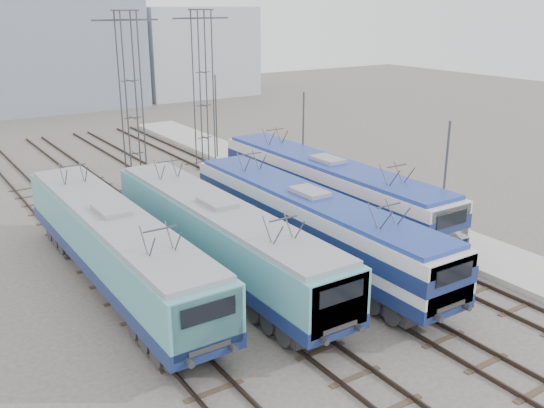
{
  "coord_description": "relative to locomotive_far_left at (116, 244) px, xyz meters",
  "views": [
    {
      "loc": [
        -14.69,
        -17.55,
        12.41
      ],
      "look_at": [
        1.52,
        7.0,
        2.65
      ],
      "focal_mm": 40.0,
      "sensor_mm": 36.0,
      "label": 1
    }
  ],
  "objects": [
    {
      "name": "ground",
      "position": [
        6.75,
        -7.09,
        -2.26
      ],
      "size": [
        160.0,
        160.0,
        0.0
      ],
      "primitive_type": "plane",
      "color": "#514C47"
    },
    {
      "name": "platform",
      "position": [
        16.95,
        0.91,
        -2.11
      ],
      "size": [
        4.0,
        70.0,
        0.3
      ],
      "primitive_type": "cube",
      "color": "#9E9E99",
      "rests_on": "ground"
    },
    {
      "name": "locomotive_far_left",
      "position": [
        0.0,
        0.0,
        0.0
      ],
      "size": [
        2.88,
        18.18,
        3.42
      ],
      "color": "navy",
      "rests_on": "ground"
    },
    {
      "name": "locomotive_center_left",
      "position": [
        4.5,
        -1.46,
        -0.04
      ],
      "size": [
        2.83,
        17.86,
        3.36
      ],
      "color": "navy",
      "rests_on": "ground"
    },
    {
      "name": "locomotive_center_right",
      "position": [
        9.0,
        -2.48,
        0.03
      ],
      "size": [
        2.84,
        17.94,
        3.37
      ],
      "color": "navy",
      "rests_on": "ground"
    },
    {
      "name": "locomotive_far_right",
      "position": [
        13.5,
        1.78,
        0.08
      ],
      "size": [
        2.91,
        18.43,
        3.46
      ],
      "color": "navy",
      "rests_on": "ground"
    },
    {
      "name": "catenary_tower_west",
      "position": [
        6.75,
        14.91,
        4.38
      ],
      "size": [
        4.5,
        1.2,
        12.0
      ],
      "color": "#3F4247",
      "rests_on": "ground"
    },
    {
      "name": "catenary_tower_east",
      "position": [
        13.25,
        16.91,
        4.38
      ],
      "size": [
        4.5,
        1.2,
        12.0
      ],
      "color": "#3F4247",
      "rests_on": "ground"
    },
    {
      "name": "mast_front",
      "position": [
        15.35,
        -5.09,
        1.24
      ],
      "size": [
        0.12,
        0.12,
        7.0
      ],
      "primitive_type": "cylinder",
      "color": "#3F4247",
      "rests_on": "ground"
    },
    {
      "name": "mast_mid",
      "position": [
        15.35,
        6.91,
        1.24
      ],
      "size": [
        0.12,
        0.12,
        7.0
      ],
      "primitive_type": "cylinder",
      "color": "#3F4247",
      "rests_on": "ground"
    },
    {
      "name": "mast_rear",
      "position": [
        15.35,
        18.91,
        1.24
      ],
      "size": [
        0.12,
        0.12,
        7.0
      ],
      "primitive_type": "cylinder",
      "color": "#3F4247",
      "rests_on": "ground"
    },
    {
      "name": "building_center",
      "position": [
        10.75,
        54.91,
        6.74
      ],
      "size": [
        22.0,
        14.0,
        18.0
      ],
      "primitive_type": "cube",
      "color": "gray",
      "rests_on": "ground"
    },
    {
      "name": "building_east",
      "position": [
        30.75,
        54.91,
        3.74
      ],
      "size": [
        16.0,
        12.0,
        12.0
      ],
      "primitive_type": "cube",
      "color": "#A5ACB8",
      "rests_on": "ground"
    }
  ]
}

